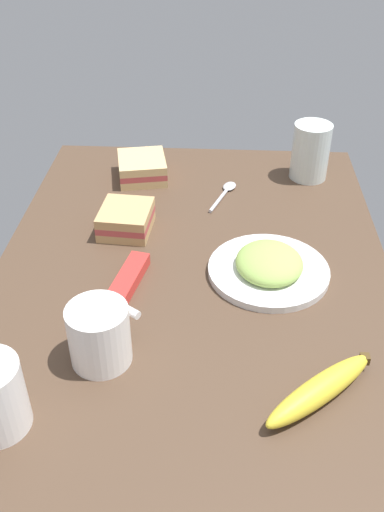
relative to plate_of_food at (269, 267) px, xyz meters
The scene contains 9 objects.
tabletop 12.44cm from the plate_of_food, 89.26° to the left, with size 90.00×64.00×2.00cm, color #4C3828.
plate_of_food is the anchor object (origin of this frame).
coffee_mug_black 30.45cm from the plate_of_food, 130.35° to the left, with size 10.13×9.04×8.58cm.
sandwich_main 27.03cm from the plate_of_food, 64.83° to the left, with size 10.23×9.35×4.40cm.
sandwich_side 39.33cm from the plate_of_food, 37.82° to the left, with size 11.98×11.17×4.40cm.
glass_of_milk 34.88cm from the plate_of_food, 16.18° to the right, with size 7.52×7.52×11.35cm.
banana 25.46cm from the plate_of_food, 168.78° to the right, with size 14.33×15.83×3.42cm.
spoon 26.52cm from the plate_of_food, 15.51° to the left, with size 11.93×5.63×0.80cm.
snack_bar 22.12cm from the plate_of_food, 99.25° to the left, with size 11.67×3.09×2.00cm, color red.
Camera 1 is at (-73.21, -4.15, 58.43)cm, focal length 40.38 mm.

